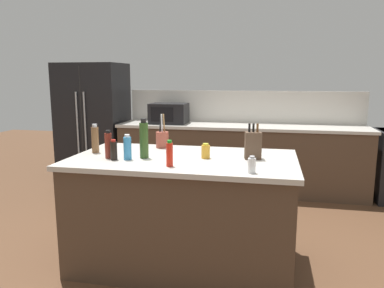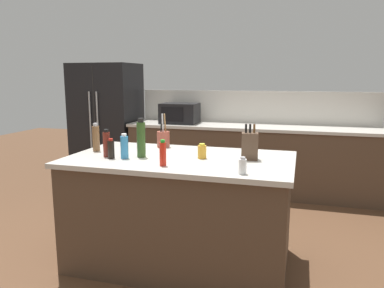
{
  "view_description": "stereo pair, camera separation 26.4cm",
  "coord_description": "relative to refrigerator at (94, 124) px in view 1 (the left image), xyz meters",
  "views": [
    {
      "loc": [
        0.7,
        -2.97,
        1.6
      ],
      "look_at": [
        0.0,
        0.35,
        0.99
      ],
      "focal_mm": 35.0,
      "sensor_mm": 36.0,
      "label": 1
    },
    {
      "loc": [
        0.95,
        -2.9,
        1.6
      ],
      "look_at": [
        0.0,
        0.35,
        0.99
      ],
      "focal_mm": 35.0,
      "sensor_mm": 36.0,
      "label": 2
    }
  ],
  "objects": [
    {
      "name": "salt_shaker",
      "position": [
        2.51,
        -2.66,
        0.1
      ],
      "size": [
        0.06,
        0.06,
        0.12
      ],
      "color": "silver",
      "rests_on": "kitchen_island"
    },
    {
      "name": "ground_plane",
      "position": [
        1.93,
        -2.25,
        -0.9
      ],
      "size": [
        14.0,
        14.0,
        0.0
      ],
      "primitive_type": "plane",
      "color": "brown"
    },
    {
      "name": "honey_jar",
      "position": [
        2.12,
        -2.25,
        0.1
      ],
      "size": [
        0.07,
        0.07,
        0.12
      ],
      "color": "gold",
      "rests_on": "kitchen_island"
    },
    {
      "name": "hot_sauce_bottle",
      "position": [
        1.9,
        -2.58,
        0.14
      ],
      "size": [
        0.05,
        0.05,
        0.2
      ],
      "color": "red",
      "rests_on": "kitchen_island"
    },
    {
      "name": "vinegar_bottle",
      "position": [
        1.34,
        -2.41,
        0.15
      ],
      "size": [
        0.06,
        0.06,
        0.23
      ],
      "color": "maroon",
      "rests_on": "kitchen_island"
    },
    {
      "name": "pepper_grinder",
      "position": [
        1.13,
        -2.22,
        0.16
      ],
      "size": [
        0.06,
        0.06,
        0.25
      ],
      "color": "brown",
      "rests_on": "kitchen_island"
    },
    {
      "name": "refrigerator",
      "position": [
        0.0,
        0.0,
        0.0
      ],
      "size": [
        0.94,
        0.75,
        1.8
      ],
      "color": "black",
      "rests_on": "ground_plane"
    },
    {
      "name": "utensil_crock",
      "position": [
        1.64,
        -1.87,
        0.12
      ],
      "size": [
        0.12,
        0.12,
        0.32
      ],
      "color": "brown",
      "rests_on": "kitchen_island"
    },
    {
      "name": "wall_backsplash",
      "position": [
        2.23,
        0.27,
        0.27
      ],
      "size": [
        3.39,
        0.03,
        0.46
      ],
      "primitive_type": "cube",
      "color": "beige",
      "rests_on": "back_counter_run"
    },
    {
      "name": "olive_oil_bottle",
      "position": [
        1.62,
        -2.34,
        0.2
      ],
      "size": [
        0.07,
        0.07,
        0.33
      ],
      "color": "#2D4C1E",
      "rests_on": "kitchen_island"
    },
    {
      "name": "dish_soap_bottle",
      "position": [
        1.51,
        -2.43,
        0.14
      ],
      "size": [
        0.06,
        0.06,
        0.21
      ],
      "color": "#3384BC",
      "rests_on": "kitchen_island"
    },
    {
      "name": "soy_sauce_bottle",
      "position": [
        1.4,
        -2.46,
        0.12
      ],
      "size": [
        0.06,
        0.06,
        0.17
      ],
      "color": "black",
      "rests_on": "kitchen_island"
    },
    {
      "name": "knife_block",
      "position": [
        2.5,
        -2.19,
        0.15
      ],
      "size": [
        0.14,
        0.12,
        0.29
      ],
      "rotation": [
        0.0,
        0.0,
        0.16
      ],
      "color": "#4C3828",
      "rests_on": "kitchen_island"
    },
    {
      "name": "kitchen_island",
      "position": [
        1.93,
        -2.25,
        -0.43
      ],
      "size": [
        1.86,
        1.05,
        0.94
      ],
      "color": "#4C3828",
      "rests_on": "ground_plane"
    },
    {
      "name": "microwave",
      "position": [
        1.2,
        -0.05,
        0.18
      ],
      "size": [
        0.52,
        0.39,
        0.29
      ],
      "color": "black",
      "rests_on": "back_counter_run"
    },
    {
      "name": "back_counter_run",
      "position": [
        2.23,
        -0.05,
        -0.43
      ],
      "size": [
        3.43,
        0.66,
        0.94
      ],
      "color": "#4C3828",
      "rests_on": "ground_plane"
    }
  ]
}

